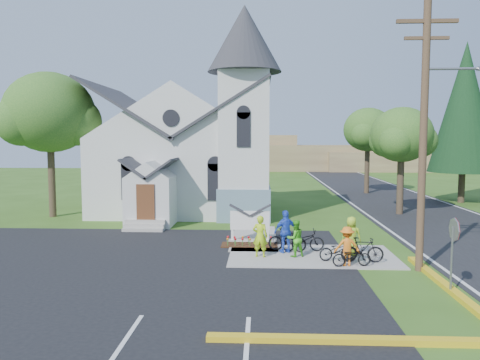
{
  "coord_description": "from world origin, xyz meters",
  "views": [
    {
      "loc": [
        -0.68,
        -19.07,
        4.95
      ],
      "look_at": [
        -1.76,
        5.0,
        2.84
      ],
      "focal_mm": 35.0,
      "sensor_mm": 36.0,
      "label": 1
    }
  ],
  "objects_px": {
    "cyclist_1": "(295,238)",
    "bike_2": "(339,250)",
    "utility_pole": "(425,127)",
    "cyclist_0": "(260,236)",
    "stop_sign": "(454,239)",
    "church_sign": "(250,221)",
    "bike_1": "(287,240)",
    "cyclist_3": "(347,246)",
    "bike_3": "(362,250)",
    "bike_0": "(303,240)",
    "cyclist_4": "(351,236)",
    "bike_4": "(352,256)",
    "cyclist_2": "(286,231)"
  },
  "relations": [
    {
      "from": "cyclist_0",
      "to": "bike_0",
      "type": "xyz_separation_m",
      "value": [
        1.86,
        1.02,
        -0.38
      ]
    },
    {
      "from": "cyclist_2",
      "to": "bike_4",
      "type": "distance_m",
      "value": 3.25
    },
    {
      "from": "utility_pole",
      "to": "bike_2",
      "type": "bearing_deg",
      "value": 158.02
    },
    {
      "from": "bike_0",
      "to": "cyclist_3",
      "type": "height_order",
      "value": "cyclist_3"
    },
    {
      "from": "bike_0",
      "to": "cyclist_4",
      "type": "bearing_deg",
      "value": -112.07
    },
    {
      "from": "bike_1",
      "to": "cyclist_4",
      "type": "bearing_deg",
      "value": -91.21
    },
    {
      "from": "church_sign",
      "to": "bike_4",
      "type": "distance_m",
      "value": 6.0
    },
    {
      "from": "cyclist_1",
      "to": "utility_pole",
      "type": "bearing_deg",
      "value": 137.07
    },
    {
      "from": "bike_0",
      "to": "stop_sign",
      "type": "bearing_deg",
      "value": -145.58
    },
    {
      "from": "church_sign",
      "to": "cyclist_1",
      "type": "height_order",
      "value": "church_sign"
    },
    {
      "from": "church_sign",
      "to": "cyclist_3",
      "type": "relative_size",
      "value": 1.44
    },
    {
      "from": "bike_0",
      "to": "bike_3",
      "type": "bearing_deg",
      "value": -132.43
    },
    {
      "from": "utility_pole",
      "to": "cyclist_0",
      "type": "height_order",
      "value": "utility_pole"
    },
    {
      "from": "utility_pole",
      "to": "bike_1",
      "type": "distance_m",
      "value": 7.37
    },
    {
      "from": "utility_pole",
      "to": "stop_sign",
      "type": "xyz_separation_m",
      "value": [
        0.07,
        -2.7,
        -3.62
      ]
    },
    {
      "from": "bike_1",
      "to": "bike_3",
      "type": "xyz_separation_m",
      "value": [
        2.89,
        -1.74,
        0.0
      ]
    },
    {
      "from": "cyclist_4",
      "to": "bike_4",
      "type": "bearing_deg",
      "value": 93.95
    },
    {
      "from": "utility_pole",
      "to": "cyclist_0",
      "type": "relative_size",
      "value": 5.74
    },
    {
      "from": "church_sign",
      "to": "cyclist_1",
      "type": "relative_size",
      "value": 1.42
    },
    {
      "from": "cyclist_3",
      "to": "cyclist_0",
      "type": "bearing_deg",
      "value": -20.11
    },
    {
      "from": "cyclist_0",
      "to": "cyclist_3",
      "type": "relative_size",
      "value": 1.14
    },
    {
      "from": "church_sign",
      "to": "stop_sign",
      "type": "xyz_separation_m",
      "value": [
        6.63,
        -7.4,
        0.75
      ]
    },
    {
      "from": "cyclist_1",
      "to": "bike_4",
      "type": "relative_size",
      "value": 1.02
    },
    {
      "from": "bike_0",
      "to": "bike_2",
      "type": "xyz_separation_m",
      "value": [
        1.31,
        -1.49,
        -0.07
      ]
    },
    {
      "from": "bike_0",
      "to": "bike_1",
      "type": "relative_size",
      "value": 1.12
    },
    {
      "from": "cyclist_1",
      "to": "bike_2",
      "type": "xyz_separation_m",
      "value": [
        1.71,
        -0.57,
        -0.35
      ]
    },
    {
      "from": "bike_0",
      "to": "cyclist_4",
      "type": "xyz_separation_m",
      "value": [
        1.98,
        -0.64,
        0.34
      ]
    },
    {
      "from": "church_sign",
      "to": "bike_0",
      "type": "relative_size",
      "value": 1.17
    },
    {
      "from": "utility_pole",
      "to": "bike_0",
      "type": "distance_m",
      "value": 6.95
    },
    {
      "from": "cyclist_0",
      "to": "cyclist_4",
      "type": "xyz_separation_m",
      "value": [
        3.85,
        0.38,
        -0.04
      ]
    },
    {
      "from": "bike_4",
      "to": "bike_2",
      "type": "bearing_deg",
      "value": 14.55
    },
    {
      "from": "church_sign",
      "to": "utility_pole",
      "type": "distance_m",
      "value": 9.18
    },
    {
      "from": "church_sign",
      "to": "bike_3",
      "type": "relative_size",
      "value": 1.3
    },
    {
      "from": "cyclist_2",
      "to": "bike_2",
      "type": "bearing_deg",
      "value": 127.91
    },
    {
      "from": "utility_pole",
      "to": "cyclist_4",
      "type": "xyz_separation_m",
      "value": [
        -2.22,
        2.02,
        -4.52
      ]
    },
    {
      "from": "bike_2",
      "to": "cyclist_4",
      "type": "distance_m",
      "value": 1.16
    },
    {
      "from": "cyclist_1",
      "to": "bike_4",
      "type": "distance_m",
      "value": 2.55
    },
    {
      "from": "stop_sign",
      "to": "cyclist_4",
      "type": "relative_size",
      "value": 1.49
    },
    {
      "from": "cyclist_3",
      "to": "bike_3",
      "type": "height_order",
      "value": "cyclist_3"
    },
    {
      "from": "stop_sign",
      "to": "cyclist_0",
      "type": "xyz_separation_m",
      "value": [
        -6.14,
        4.34,
        -0.86
      ]
    },
    {
      "from": "cyclist_2",
      "to": "bike_4",
      "type": "height_order",
      "value": "cyclist_2"
    },
    {
      "from": "church_sign",
      "to": "bike_1",
      "type": "bearing_deg",
      "value": -50.55
    },
    {
      "from": "cyclist_3",
      "to": "bike_2",
      "type": "bearing_deg",
      "value": -75.58
    },
    {
      "from": "church_sign",
      "to": "bike_0",
      "type": "distance_m",
      "value": 3.16
    },
    {
      "from": "cyclist_2",
      "to": "cyclist_3",
      "type": "relative_size",
      "value": 1.21
    },
    {
      "from": "utility_pole",
      "to": "bike_4",
      "type": "xyz_separation_m",
      "value": [
        -2.53,
        0.3,
        -4.95
      ]
    },
    {
      "from": "utility_pole",
      "to": "bike_2",
      "type": "xyz_separation_m",
      "value": [
        -2.89,
        1.17,
        -4.93
      ]
    },
    {
      "from": "cyclist_3",
      "to": "bike_4",
      "type": "relative_size",
      "value": 1.01
    },
    {
      "from": "bike_3",
      "to": "cyclist_4",
      "type": "xyz_separation_m",
      "value": [
        -0.23,
        1.1,
        0.33
      ]
    },
    {
      "from": "cyclist_2",
      "to": "cyclist_3",
      "type": "height_order",
      "value": "cyclist_2"
    }
  ]
}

